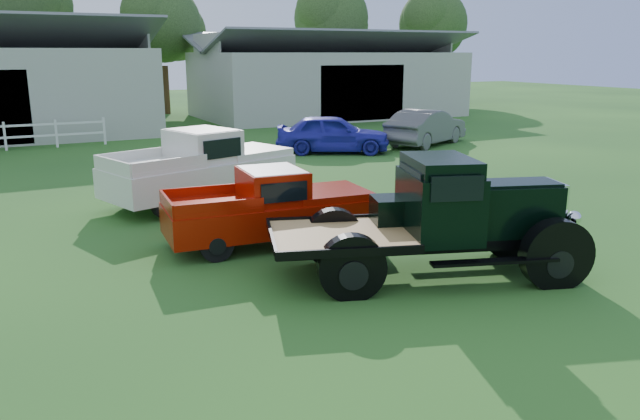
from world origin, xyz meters
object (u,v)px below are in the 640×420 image
white_pickup (200,167)px  misc_car_blue (333,134)px  misc_car_grey (426,127)px  red_pickup (269,206)px  vintage_flatbed (432,218)px

white_pickup → misc_car_blue: white_pickup is taller
white_pickup → misc_car_grey: white_pickup is taller
red_pickup → white_pickup: (-0.19, 4.36, 0.16)m
misc_car_blue → misc_car_grey: bearing=-62.0°
red_pickup → misc_car_blue: bearing=59.9°
red_pickup → misc_car_grey: 15.89m
red_pickup → white_pickup: 4.37m
vintage_flatbed → misc_car_blue: size_ratio=1.21×
red_pickup → misc_car_grey: size_ratio=0.95×
red_pickup → misc_car_blue: 12.67m
vintage_flatbed → white_pickup: bearing=124.0°
vintage_flatbed → misc_car_blue: 14.61m
vintage_flatbed → red_pickup: (-1.89, 3.18, -0.28)m
vintage_flatbed → white_pickup: size_ratio=1.04×
vintage_flatbed → white_pickup: 7.83m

